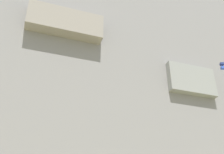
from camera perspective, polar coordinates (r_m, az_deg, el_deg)
The scene contains 2 objects.
cliff_face at distance 58.65m, azimuth -12.26°, elevation -1.96°, with size 180.00×23.27×59.49m.
kite_box_mid_left at distance 49.58m, azimuth 21.89°, elevation 1.90°, with size 0.74×5.60×28.17m.
Camera 1 is at (-4.66, 4.33, 3.04)m, focal length 44.34 mm.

